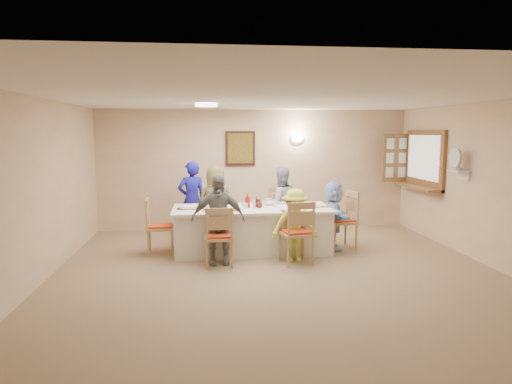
{
  "coord_description": "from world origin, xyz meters",
  "views": [
    {
      "loc": [
        -1.03,
        -6.04,
        2.03
      ],
      "look_at": [
        -0.2,
        1.4,
        1.05
      ],
      "focal_mm": 32.0,
      "sensor_mm": 36.0,
      "label": 1
    }
  ],
  "objects": [
    {
      "name": "condiment_malt",
      "position": [
        -0.13,
        1.55,
        0.83
      ],
      "size": [
        0.16,
        0.16,
        0.15
      ],
      "primitive_type": "imported",
      "rotation": [
        0.0,
        0.0,
        -0.21
      ],
      "color": "#501D15",
      "rests_on": "dining_table"
    },
    {
      "name": "chair_front_left",
      "position": [
        -0.85,
        0.77,
        0.47
      ],
      "size": [
        0.47,
        0.47,
        0.94
      ],
      "primitive_type": null,
      "rotation": [
        0.0,
        0.0,
        3.18
      ],
      "color": "tan",
      "rests_on": "ground"
    },
    {
      "name": "napkin_fl",
      "position": [
        -0.67,
        1.1,
        0.77
      ],
      "size": [
        0.14,
        0.14,
        0.01
      ],
      "primitive_type": "cube",
      "color": "yellow",
      "rests_on": "dining_table"
    },
    {
      "name": "placemat_bl",
      "position": [
        -0.85,
        1.99,
        0.76
      ],
      "size": [
        0.34,
        0.25,
        0.01
      ],
      "primitive_type": "cube",
      "color": "#472B19",
      "rests_on": "dining_table"
    },
    {
      "name": "napkin_br",
      "position": [
        0.53,
        1.94,
        0.77
      ],
      "size": [
        0.13,
        0.13,
        0.01
      ],
      "primitive_type": "cube",
      "color": "yellow",
      "rests_on": "dining_table"
    },
    {
      "name": "plate_fl",
      "position": [
        -0.85,
        1.15,
        0.77
      ],
      "size": [
        0.26,
        0.26,
        0.02
      ],
      "primitive_type": "cylinder",
      "color": "white",
      "rests_on": "dining_table"
    },
    {
      "name": "placemat_fl",
      "position": [
        -0.85,
        1.15,
        0.76
      ],
      "size": [
        0.33,
        0.25,
        0.01
      ],
      "primitive_type": "cube",
      "color": "#472B19",
      "rests_on": "dining_table"
    },
    {
      "name": "serving_hatch",
      "position": [
        3.21,
        2.4,
        1.5
      ],
      "size": [
        0.06,
        1.5,
        1.15
      ],
      "primitive_type": "cube",
      "color": "brown",
      "rests_on": "room_walls"
    },
    {
      "name": "napkin_le",
      "position": [
        -1.17,
        1.52,
        0.77
      ],
      "size": [
        0.14,
        0.14,
        0.01
      ],
      "primitive_type": "cube",
      "color": "yellow",
      "rests_on": "dining_table"
    },
    {
      "name": "diner_right_end",
      "position": [
        1.17,
        1.57,
        0.59
      ],
      "size": [
        1.16,
        0.52,
        1.19
      ],
      "primitive_type": "imported",
      "rotation": [
        0.0,
        0.0,
        1.5
      ],
      "color": "#9CC0F9",
      "rests_on": "ground"
    },
    {
      "name": "diner_front_left",
      "position": [
        -0.85,
        0.89,
        0.7
      ],
      "size": [
        0.84,
        0.37,
        1.41
      ],
      "primitive_type": "imported",
      "rotation": [
        0.0,
        0.0,
        0.01
      ],
      "color": "gray",
      "rests_on": "ground"
    },
    {
      "name": "chair_back_left",
      "position": [
        -0.85,
        2.37,
        0.48
      ],
      "size": [
        0.54,
        0.54,
        0.95
      ],
      "primitive_type": null,
      "rotation": [
        0.0,
        0.0,
        0.19
      ],
      "color": "tan",
      "rests_on": "ground"
    },
    {
      "name": "chair_front_right",
      "position": [
        0.35,
        0.77,
        0.5
      ],
      "size": [
        0.55,
        0.55,
        1.0
      ],
      "primitive_type": null,
      "rotation": [
        0.0,
        0.0,
        3.31
      ],
      "color": "tan",
      "rests_on": "ground"
    },
    {
      "name": "diner_back_left",
      "position": [
        -0.85,
        2.25,
        0.72
      ],
      "size": [
        0.84,
        0.67,
        1.44
      ],
      "primitive_type": "imported",
      "rotation": [
        0.0,
        0.0,
        3.3
      ],
      "color": "brown",
      "rests_on": "ground"
    },
    {
      "name": "napkin_fr",
      "position": [
        0.53,
        1.1,
        0.77
      ],
      "size": [
        0.13,
        0.13,
        0.01
      ],
      "primitive_type": "cube",
      "color": "yellow",
      "rests_on": "dining_table"
    },
    {
      "name": "placemat_le",
      "position": [
        -1.35,
        1.57,
        0.76
      ],
      "size": [
        0.33,
        0.25,
        0.01
      ],
      "primitive_type": "cube",
      "color": "#472B19",
      "rests_on": "dining_table"
    },
    {
      "name": "bowl_a",
      "position": [
        -0.53,
        1.33,
        0.79
      ],
      "size": [
        0.24,
        0.24,
        0.05
      ],
      "primitive_type": "imported",
      "rotation": [
        0.0,
        0.0,
        -0.07
      ],
      "color": "white",
      "rests_on": "dining_table"
    },
    {
      "name": "placemat_fr",
      "position": [
        0.35,
        1.15,
        0.76
      ],
      "size": [
        0.34,
        0.25,
        0.01
      ],
      "primitive_type": "cube",
      "color": "#472B19",
      "rests_on": "dining_table"
    },
    {
      "name": "ceiling_light",
      "position": [
        -1.0,
        1.5,
        2.47
      ],
      "size": [
        0.36,
        0.36,
        0.05
      ],
      "primitive_type": "cylinder",
      "color": "white",
      "rests_on": "room_walls"
    },
    {
      "name": "plate_bl",
      "position": [
        -0.85,
        1.99,
        0.77
      ],
      "size": [
        0.25,
        0.25,
        0.02
      ],
      "primitive_type": "cylinder",
      "color": "white",
      "rests_on": "dining_table"
    },
    {
      "name": "wall_picture",
      "position": [
        -0.3,
        3.46,
        1.7
      ],
      "size": [
        0.62,
        0.05,
        0.72
      ],
      "color": "#341E12",
      "rests_on": "room_walls"
    },
    {
      "name": "caregiver",
      "position": [
        -1.3,
        2.72,
        0.74
      ],
      "size": [
        0.73,
        0.64,
        1.49
      ],
      "primitive_type": "imported",
      "rotation": [
        0.0,
        0.0,
        3.42
      ],
      "color": "#201EB1",
      "rests_on": "ground"
    },
    {
      "name": "diner_front_right",
      "position": [
        0.35,
        0.89,
        0.58
      ],
      "size": [
        0.81,
        0.55,
        1.16
      ],
      "primitive_type": "imported",
      "rotation": [
        0.0,
        0.0,
        0.08
      ],
      "color": "#E1F144",
      "rests_on": "ground"
    },
    {
      "name": "bowl_b",
      "position": [
        0.07,
        1.81,
        0.79
      ],
      "size": [
        0.23,
        0.23,
        0.07
      ],
      "primitive_type": "imported",
      "rotation": [
        0.0,
        0.0,
        0.04
      ],
      "color": "white",
      "rests_on": "dining_table"
    },
    {
      "name": "fan_shelf",
      "position": [
        3.13,
        1.05,
        1.4
      ],
      "size": [
        0.22,
        0.36,
        0.03
      ],
      "primitive_type": "cube",
      "color": "white",
      "rests_on": "room_walls"
    },
    {
      "name": "plate_re",
      "position": [
        0.87,
        1.57,
        0.77
      ],
      "size": [
        0.24,
        0.24,
        0.01
      ],
      "primitive_type": "cylinder",
      "color": "white",
      "rests_on": "dining_table"
    },
    {
      "name": "chair_back_right",
      "position": [
        0.35,
        2.37,
        0.5
      ],
      "size": [
        0.54,
        0.54,
        0.99
      ],
      "primitive_type": null,
      "rotation": [
        0.0,
        0.0,
        -0.15
      ],
      "color": "tan",
      "rests_on": "ground"
    },
    {
      "name": "teacup_b",
      "position": [
        0.13,
        2.06,
        0.8
      ],
      "size": [
        0.15,
        0.15,
        0.09
      ],
      "primitive_type": "imported",
      "rotation": [
        0.0,
        0.0,
        0.31
      ],
      "color": "white",
      "rests_on": "dining_table"
    },
    {
      "name": "placemat_re",
      "position": [
        0.87,
        1.57,
        0.76
      ],
      "size": [
        0.35,
        0.26,
        0.01
      ],
      "primitive_type": "cube",
      "color": "#472B19",
      "rests_on": "dining_table"
    },
    {
      "name": "wall_sconce",
      "position": [
        0.9,
        3.44,
        1.9
      ],
      "size": [
        0.26,
        0.09,
        0.18
      ],
      "primitive_type": "ellipsoid",
      "color": "white",
      "rests_on": "room_walls"
    },
    {
      "name": "ground",
      "position": [
        0.0,
        0.0,
        0.0
      ],
      "size": [
        7.0,
        7.0,
        0.0
      ],
      "primitive_type": "plane",
      "color": "#8D7456"
    },
    {
      "name": "condiment_ketchup",
      "position": [
        -0.33,
        1.56,
        0.88
      ],
      "size": [
        0.11,
        0.11,
        0.25
      ],
      "primitive_type": "imported",
      "rotation": [
        0.0,
        0.0,
        -0.09
      ],
      "color": "#A8170E",
      "rests_on": "dining_table"
    },
    {
      "name": "chair_left_end",
      "position": [
        -1.8,
        1.57,
        0.48
      ],
      "size": [
        0.49,
        0.49,
        0.95
      ],
      "primitive_type": null,
      "rotation": [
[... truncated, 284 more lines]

